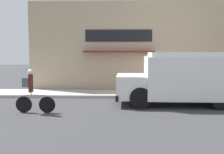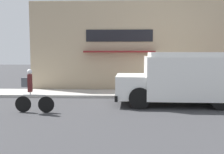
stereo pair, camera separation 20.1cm
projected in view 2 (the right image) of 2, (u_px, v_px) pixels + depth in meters
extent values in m
plane|color=#38383A|center=(176.00, 99.00, 13.08)|extent=(70.00, 70.00, 0.00)
cube|color=#ADAAA3|center=(171.00, 94.00, 14.17)|extent=(28.00, 2.20, 0.14)
cube|color=tan|center=(168.00, 47.00, 15.26)|extent=(16.28, 0.18, 5.29)
cube|color=black|center=(119.00, 36.00, 15.20)|extent=(3.88, 0.05, 0.69)
cube|color=maroon|center=(119.00, 52.00, 15.01)|extent=(4.08, 0.60, 0.10)
cube|color=white|center=(191.00, 77.00, 11.46)|extent=(4.04, 2.35, 1.81)
cube|color=white|center=(131.00, 86.00, 11.68)|extent=(1.34, 2.10, 1.00)
cube|color=white|center=(192.00, 54.00, 11.37)|extent=(3.72, 2.17, 0.19)
cube|color=black|center=(117.00, 95.00, 11.76)|extent=(0.18, 2.20, 0.24)
cube|color=red|center=(162.00, 73.00, 12.89)|extent=(0.04, 0.44, 0.44)
cylinder|color=black|center=(138.00, 91.00, 12.64)|extent=(0.89, 0.29, 0.89)
cylinder|color=black|center=(140.00, 98.00, 10.73)|extent=(0.89, 0.29, 0.89)
cylinder|color=black|center=(207.00, 92.00, 12.42)|extent=(0.89, 0.29, 0.89)
cylinder|color=black|center=(221.00, 99.00, 10.51)|extent=(0.89, 0.29, 0.89)
cylinder|color=black|center=(46.00, 105.00, 10.06)|extent=(0.63, 0.06, 0.63)
cylinder|color=black|center=(23.00, 104.00, 10.13)|extent=(0.63, 0.06, 0.63)
cylinder|color=#999EA3|center=(34.00, 95.00, 10.06)|extent=(0.87, 0.07, 0.04)
cylinder|color=#999EA3|center=(30.00, 93.00, 10.07)|extent=(0.04, 0.04, 0.12)
cube|color=#561E1E|center=(30.00, 83.00, 10.03)|extent=(0.13, 0.20, 0.68)
sphere|color=white|center=(30.00, 72.00, 9.99)|extent=(0.19, 0.19, 0.19)
cube|color=#565B60|center=(25.00, 82.00, 10.04)|extent=(0.27, 0.15, 0.36)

